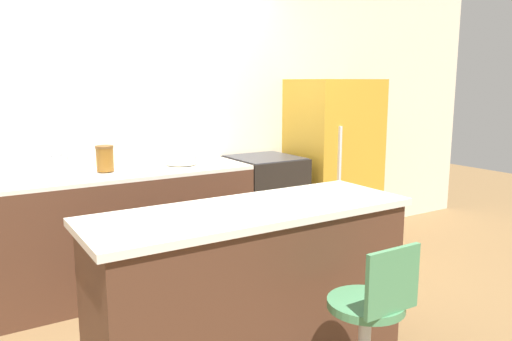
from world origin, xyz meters
TOP-DOWN VIEW (x-y plane):
  - ground_plane at (0.00, 0.00)m, footprint 14.00×14.00m
  - wall_back at (0.00, 0.64)m, footprint 8.00×0.06m
  - back_counter at (-0.32, 0.32)m, footprint 2.13×0.59m
  - kitchen_island at (0.03, -1.11)m, footprint 1.79×0.62m
  - oven_range at (1.05, 0.31)m, footprint 0.58×0.60m
  - refrigerator at (1.81, 0.29)m, footprint 0.75×0.66m
  - stool_chair at (0.30, -1.75)m, footprint 0.37×0.37m
  - kettle at (-0.67, 0.35)m, footprint 0.16×0.16m
  - mixing_bowl at (0.27, 0.35)m, footprint 0.25×0.25m
  - canister_jar at (-0.34, 0.35)m, footprint 0.13×0.13m

SIDE VIEW (x-z plane):
  - ground_plane at x=0.00m, z-range 0.00..0.00m
  - stool_chair at x=0.30m, z-range -0.01..0.86m
  - back_counter at x=-0.32m, z-range 0.00..0.93m
  - kitchen_island at x=0.03m, z-range 0.00..0.93m
  - oven_range at x=1.05m, z-range 0.00..0.93m
  - refrigerator at x=1.81m, z-range 0.00..1.61m
  - mixing_bowl at x=0.27m, z-range 0.94..1.01m
  - kettle at x=-0.67m, z-range 0.92..1.12m
  - canister_jar at x=-0.34m, z-range 0.94..1.13m
  - wall_back at x=0.00m, z-range 0.00..2.60m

